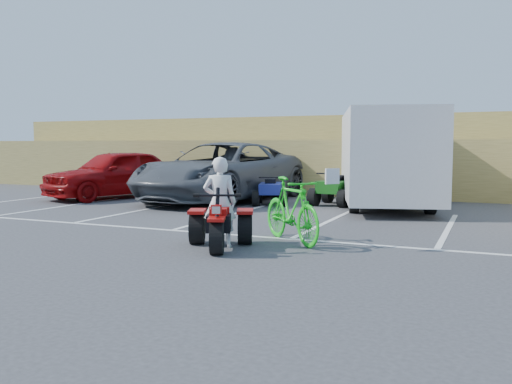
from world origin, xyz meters
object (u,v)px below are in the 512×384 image
at_px(red_trike_atv, 219,249).
at_px(green_dirt_bike, 291,210).
at_px(red_car, 115,174).
at_px(quad_atv_blue, 271,205).
at_px(rider, 220,202).
at_px(grey_pickup, 222,171).
at_px(cargo_trailer, 386,156).
at_px(quad_atv_green, 335,205).

xyz_separation_m(red_trike_atv, green_dirt_bike, (0.96, 1.06, 0.61)).
distance_m(red_car, quad_atv_blue, 5.79).
height_order(rider, grey_pickup, grey_pickup).
relative_size(cargo_trailer, quad_atv_green, 4.11).
height_order(red_trike_atv, rider, rider).
relative_size(red_trike_atv, green_dirt_bike, 0.77).
distance_m(grey_pickup, quad_atv_green, 3.87).
height_order(red_trike_atv, green_dirt_bike, green_dirt_bike).
height_order(green_dirt_bike, quad_atv_green, green_dirt_bike).
distance_m(red_trike_atv, cargo_trailer, 7.89).
xyz_separation_m(red_trike_atv, quad_atv_blue, (-1.80, 6.87, 0.00)).
distance_m(rider, green_dirt_bike, 1.39).
relative_size(red_trike_atv, rider, 0.97).
bearing_deg(quad_atv_green, cargo_trailer, 8.92).
bearing_deg(rider, red_trike_atv, 90.00).
height_order(red_car, quad_atv_green, red_car).
bearing_deg(quad_atv_green, red_car, -166.65).
height_order(cargo_trailer, quad_atv_green, cargo_trailer).
xyz_separation_m(rider, green_dirt_bike, (1.02, 0.92, -0.20)).
bearing_deg(quad_atv_green, green_dirt_bike, -74.47).
relative_size(grey_pickup, quad_atv_blue, 5.04).
xyz_separation_m(red_car, quad_atv_green, (7.56, 0.79, -0.84)).
xyz_separation_m(rider, quad_atv_blue, (-1.74, 6.73, -0.81)).
height_order(green_dirt_bike, quad_atv_blue, green_dirt_bike).
relative_size(rider, red_car, 0.33).
bearing_deg(red_car, quad_atv_green, 25.62).
height_order(grey_pickup, red_car, grey_pickup).
xyz_separation_m(red_trike_atv, grey_pickup, (-3.71, 7.37, 0.96)).
bearing_deg(red_trike_atv, quad_atv_green, 66.66).
xyz_separation_m(green_dirt_bike, red_car, (-8.49, 5.70, 0.22)).
bearing_deg(cargo_trailer, quad_atv_blue, 175.77).
distance_m(red_trike_atv, green_dirt_bike, 1.56).
height_order(grey_pickup, cargo_trailer, cargo_trailer).
bearing_deg(grey_pickup, green_dirt_bike, -47.13).
bearing_deg(rider, quad_atv_blue, -98.58).
distance_m(grey_pickup, quad_atv_blue, 2.19).
distance_m(red_car, cargo_trailer, 9.13).
bearing_deg(quad_atv_blue, red_car, 162.86).
relative_size(grey_pickup, cargo_trailer, 1.08).
distance_m(rider, quad_atv_green, 7.46).
bearing_deg(green_dirt_bike, cargo_trailer, 37.29).
distance_m(green_dirt_bike, red_car, 10.23).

